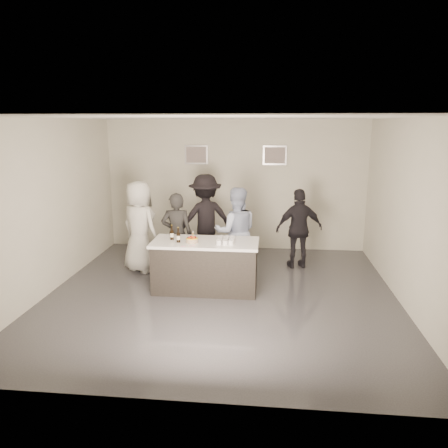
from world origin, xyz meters
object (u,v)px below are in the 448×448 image
at_px(cake, 192,240).
at_px(beer_bottle_a, 172,233).
at_px(person_guest_right, 299,229).
at_px(person_guest_back, 205,219).
at_px(bar_counter, 205,266).
at_px(person_main_black, 177,235).
at_px(person_main_blue, 236,232).
at_px(person_guest_left, 140,227).
at_px(beer_bottle_b, 178,235).

height_order(cake, beer_bottle_a, beer_bottle_a).
xyz_separation_m(cake, person_guest_right, (1.93, 1.55, -0.12)).
xyz_separation_m(person_guest_right, person_guest_back, (-1.95, 0.18, 0.12)).
xyz_separation_m(bar_counter, person_guest_back, (-0.24, 1.63, 0.49)).
height_order(person_main_black, person_main_blue, person_main_blue).
xyz_separation_m(person_guest_left, person_guest_right, (3.16, 0.55, -0.09)).
bearing_deg(bar_counter, person_main_black, 132.57).
relative_size(cake, beer_bottle_a, 0.79).
height_order(cake, person_main_blue, person_main_blue).
relative_size(bar_counter, person_guest_right, 1.14).
relative_size(bar_counter, person_guest_back, 0.99).
height_order(bar_counter, person_main_black, person_main_black).
bearing_deg(person_guest_back, person_main_black, 42.53).
bearing_deg(person_main_blue, cake, 45.65).
relative_size(beer_bottle_a, person_guest_right, 0.16).
height_order(person_main_blue, person_guest_right, person_main_blue).
distance_m(person_main_blue, person_guest_right, 1.38).
bearing_deg(person_main_black, person_guest_right, -167.23).
bearing_deg(person_main_blue, beer_bottle_a, 28.39).
distance_m(beer_bottle_a, person_guest_left, 1.21).
relative_size(person_guest_right, person_guest_back, 0.87).
bearing_deg(person_main_black, person_main_blue, -177.51).
relative_size(bar_counter, person_guest_left, 1.02).
bearing_deg(person_guest_right, cake, 25.41).
height_order(beer_bottle_b, person_guest_right, person_guest_right).
bearing_deg(person_guest_left, bar_counter, 179.88).
relative_size(cake, beer_bottle_b, 0.79).
xyz_separation_m(person_main_black, person_guest_back, (0.42, 0.91, 0.12)).
relative_size(beer_bottle_a, person_main_blue, 0.15).
height_order(bar_counter, person_guest_left, person_guest_left).
relative_size(beer_bottle_b, person_guest_back, 0.14).
distance_m(cake, person_guest_back, 1.73).
distance_m(cake, person_main_blue, 1.18).
bearing_deg(person_guest_left, person_guest_back, -117.17).
bearing_deg(person_main_blue, person_main_black, -1.82).
xyz_separation_m(person_main_black, person_main_blue, (1.13, 0.14, 0.05)).
relative_size(person_main_black, person_guest_back, 0.87).
height_order(person_main_black, person_guest_back, person_guest_back).
distance_m(person_main_black, person_guest_back, 1.01).
distance_m(beer_bottle_b, person_main_blue, 1.35).
bearing_deg(person_guest_back, person_guest_right, 152.19).
relative_size(person_main_black, person_guest_right, 1.00).
relative_size(beer_bottle_b, person_guest_right, 0.16).
bearing_deg(bar_counter, person_guest_left, 148.17).
relative_size(person_main_black, person_main_blue, 0.94).
xyz_separation_m(bar_counter, beer_bottle_b, (-0.45, -0.12, 0.58)).
height_order(bar_counter, cake, cake).
bearing_deg(person_guest_left, beer_bottle_a, 166.33).
bearing_deg(cake, person_guest_left, 140.84).
height_order(cake, person_guest_back, person_guest_back).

